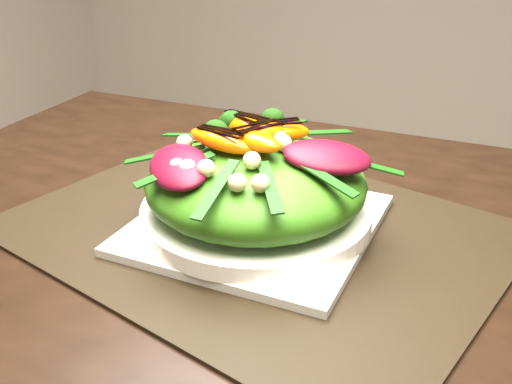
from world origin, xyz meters
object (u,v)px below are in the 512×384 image
at_px(lettuce_mound, 256,182).
at_px(placemat, 256,229).
at_px(plate_base, 256,224).
at_px(salad_bowl, 256,213).
at_px(orange_segment, 255,131).

bearing_deg(lettuce_mound, placemat, 0.00).
height_order(plate_base, lettuce_mound, lettuce_mound).
height_order(salad_bowl, orange_segment, orange_segment).
height_order(plate_base, salad_bowl, salad_bowl).
xyz_separation_m(lettuce_mound, orange_segment, (-0.01, 0.02, 0.05)).
bearing_deg(lettuce_mound, plate_base, 90.00).
height_order(plate_base, orange_segment, orange_segment).
bearing_deg(salad_bowl, plate_base, 90.00).
height_order(salad_bowl, lettuce_mound, lettuce_mound).
relative_size(placemat, salad_bowl, 2.04).
bearing_deg(plate_base, orange_segment, 116.02).
distance_m(placemat, plate_base, 0.01).
bearing_deg(placemat, lettuce_mound, 180.00).
relative_size(placemat, lettuce_mound, 2.16).
relative_size(salad_bowl, orange_segment, 3.33).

